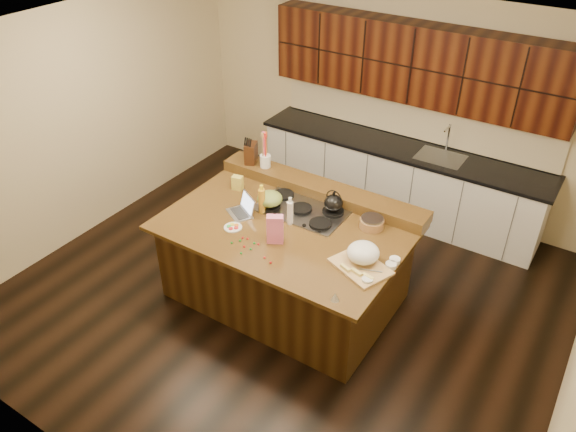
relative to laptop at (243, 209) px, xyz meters
The scene contains 32 objects.
room 0.61m from the laptop, ahead, with size 5.52×5.02×2.72m.
island 0.70m from the laptop, ahead, with size 2.40×1.60×0.92m.
back_ledge 0.89m from the laptop, 57.64° to the left, with size 2.40×0.30×0.12m, color black.
cooktop 0.59m from the laptop, 36.42° to the left, with size 0.92×0.52×0.05m.
back_counter 2.41m from the laptop, 71.17° to the left, with size 3.70×0.66×2.40m.
kettle 0.92m from the laptop, 31.80° to the left, with size 0.19×0.19×0.17m, color black.
green_bowl 0.29m from the laptop, 51.50° to the left, with size 0.26×0.26×0.14m, color olive.
laptop is the anchor object (origin of this frame).
oil_bottle 0.21m from the laptop, 36.98° to the left, with size 0.07×0.07×0.27m, color gold.
vinegar_bottle 0.51m from the laptop, 11.51° to the left, with size 0.06×0.06×0.25m, color silver.
wooden_tray 1.39m from the laptop, ahead, with size 0.60×0.53×0.20m.
ramekin_a 1.57m from the laptop, 10.75° to the right, with size 0.10×0.10×0.04m, color white.
ramekin_b 1.63m from the laptop, ahead, with size 0.10×0.10×0.04m, color white.
ramekin_c 1.63m from the laptop, ahead, with size 0.10×0.10×0.04m, color white.
strainer_bowl 1.30m from the laptop, 21.71° to the left, with size 0.24×0.24×0.09m, color #996B3F.
kitchen_timer 1.55m from the laptop, 24.20° to the right, with size 0.08×0.08×0.07m, color silver.
pink_bag 0.60m from the laptop, 22.97° to the right, with size 0.15×0.08×0.29m, color pink.
candy_plate 0.28m from the laptop, 75.15° to the right, with size 0.18×0.18×0.01m, color white.
package_box 0.49m from the laptop, 133.83° to the left, with size 0.11×0.08×0.16m, color gold.
utensil_crock 0.80m from the laptop, 107.99° to the left, with size 0.12×0.12×0.14m, color white.
knife_block 0.89m from the laptop, 120.32° to the left, with size 0.12×0.19×0.23m, color black.
gumdrop_0 0.79m from the laptop, 39.27° to the right, with size 0.02×0.02×0.02m, color red.
gumdrop_1 0.63m from the laptop, 47.35° to the right, with size 0.02×0.02×0.02m, color #198C26.
gumdrop_2 0.58m from the laptop, 52.67° to the right, with size 0.02×0.02×0.02m, color red.
gumdrop_3 0.53m from the laptop, 65.73° to the right, with size 0.02×0.02×0.02m, color #198C26.
gumdrop_4 0.57m from the laptop, 39.12° to the right, with size 0.02×0.02×0.02m, color red.
gumdrop_5 0.68m from the laptop, 55.25° to the right, with size 0.02×0.02×0.02m, color #198C26.
gumdrop_6 0.44m from the laptop, 54.40° to the right, with size 0.02×0.02×0.02m, color red.
gumdrop_7 0.54m from the laptop, 42.67° to the right, with size 0.02×0.02×0.02m, color #198C26.
gumdrop_8 0.87m from the laptop, 37.17° to the right, with size 0.02×0.02×0.02m, color red.
gumdrop_9 0.49m from the laptop, 57.24° to the right, with size 0.02×0.02×0.02m, color #198C26.
gumdrop_10 0.46m from the laptop, 48.59° to the right, with size 0.02×0.02×0.02m, color red.
Camera 1 is at (2.49, -3.81, 4.09)m, focal length 35.00 mm.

